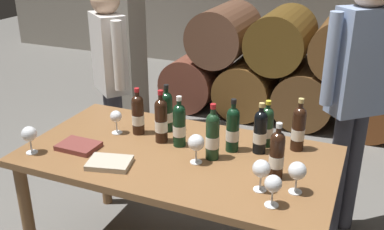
{
  "coord_description": "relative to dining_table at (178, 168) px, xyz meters",
  "views": [
    {
      "loc": [
        0.92,
        -1.96,
        1.9
      ],
      "look_at": [
        0.0,
        0.2,
        0.91
      ],
      "focal_mm": 41.51,
      "sensor_mm": 36.0,
      "label": 1
    }
  ],
  "objects": [
    {
      "name": "wine_glass_2",
      "position": [
        0.13,
        -0.06,
        0.2
      ],
      "size": [
        0.09,
        0.09,
        0.16
      ],
      "color": "white",
      "rests_on": "dining_table"
    },
    {
      "name": "wine_bottle_8",
      "position": [
        0.42,
        0.28,
        0.21
      ],
      "size": [
        0.07,
        0.07,
        0.27
      ],
      "color": "#19381E",
      "rests_on": "dining_table"
    },
    {
      "name": "wine_bottle_9",
      "position": [
        0.26,
        0.15,
        0.22
      ],
      "size": [
        0.07,
        0.07,
        0.3
      ],
      "color": "black",
      "rests_on": "dining_table"
    },
    {
      "name": "leather_ledger",
      "position": [
        -0.27,
        -0.26,
        0.11
      ],
      "size": [
        0.25,
        0.21,
        0.03
      ],
      "primitive_type": "cube",
      "rotation": [
        0.0,
        0.0,
        0.25
      ],
      "color": "#B2A893",
      "rests_on": "dining_table"
    },
    {
      "name": "wine_glass_1",
      "position": [
        0.59,
        -0.29,
        0.2
      ],
      "size": [
        0.08,
        0.08,
        0.15
      ],
      "color": "white",
      "rests_on": "dining_table"
    },
    {
      "name": "wine_bottle_6",
      "position": [
        0.59,
        0.3,
        0.22
      ],
      "size": [
        0.07,
        0.07,
        0.3
      ],
      "color": "black",
      "rests_on": "dining_table"
    },
    {
      "name": "dining_table",
      "position": [
        0.0,
        0.0,
        0.0
      ],
      "size": [
        1.7,
        0.9,
        0.76
      ],
      "color": "brown",
      "rests_on": "ground_plane"
    },
    {
      "name": "sommelier_presenting",
      "position": [
        0.85,
        0.75,
        0.37
      ],
      "size": [
        0.39,
        0.35,
        1.72
      ],
      "color": "#383842",
      "rests_on": "ground_plane"
    },
    {
      "name": "wine_glass_3",
      "position": [
        -0.74,
        -0.31,
        0.2
      ],
      "size": [
        0.08,
        0.08,
        0.16
      ],
      "color": "white",
      "rests_on": "dining_table"
    },
    {
      "name": "barrel_stack",
      "position": [
        -0.0,
        2.6,
        -0.13
      ],
      "size": [
        2.49,
        0.9,
        1.15
      ],
      "color": "brown",
      "rests_on": "ground_plane"
    },
    {
      "name": "taster_seated_left",
      "position": [
        -0.88,
        0.72,
        0.25
      ],
      "size": [
        0.4,
        0.34,
        1.54
      ],
      "color": "#383842",
      "rests_on": "ground_plane"
    },
    {
      "name": "wine_glass_5",
      "position": [
        0.67,
        -0.14,
        0.2
      ],
      "size": [
        0.08,
        0.08,
        0.16
      ],
      "color": "white",
      "rests_on": "dining_table"
    },
    {
      "name": "wine_bottle_0",
      "position": [
        0.41,
        0.19,
        0.22
      ],
      "size": [
        0.07,
        0.07,
        0.29
      ],
      "color": "black",
      "rests_on": "dining_table"
    },
    {
      "name": "wine_bottle_5",
      "position": [
        0.19,
        0.02,
        0.23
      ],
      "size": [
        0.07,
        0.07,
        0.31
      ],
      "color": "#19381E",
      "rests_on": "dining_table"
    },
    {
      "name": "wine_glass_0",
      "position": [
        0.51,
        -0.19,
        0.2
      ],
      "size": [
        0.08,
        0.08,
        0.16
      ],
      "color": "white",
      "rests_on": "dining_table"
    },
    {
      "name": "wine_bottle_1",
      "position": [
        -0.32,
        0.14,
        0.22
      ],
      "size": [
        0.07,
        0.07,
        0.29
      ],
      "color": "black",
      "rests_on": "dining_table"
    },
    {
      "name": "wine_bottle_7",
      "position": [
        -0.15,
        0.1,
        0.23
      ],
      "size": [
        0.07,
        0.07,
        0.31
      ],
      "color": "black",
      "rests_on": "dining_table"
    },
    {
      "name": "wine_glass_4",
      "position": [
        -0.45,
        0.09,
        0.19
      ],
      "size": [
        0.07,
        0.07,
        0.14
      ],
      "color": "white",
      "rests_on": "dining_table"
    },
    {
      "name": "tasting_notebook",
      "position": [
        -0.54,
        -0.16,
        0.11
      ],
      "size": [
        0.22,
        0.16,
        0.03
      ],
      "primitive_type": "cube",
      "rotation": [
        0.0,
        0.0,
        -0.01
      ],
      "color": "brown",
      "rests_on": "dining_table"
    },
    {
      "name": "wine_bottle_4",
      "position": [
        -0.03,
        0.09,
        0.22
      ],
      "size": [
        0.07,
        0.07,
        0.3
      ],
      "color": "black",
      "rests_on": "dining_table"
    },
    {
      "name": "wine_bottle_2",
      "position": [
        0.55,
        -0.04,
        0.22
      ],
      "size": [
        0.07,
        0.07,
        0.29
      ],
      "color": "black",
      "rests_on": "dining_table"
    },
    {
      "name": "wine_bottle_3",
      "position": [
        -0.19,
        0.25,
        0.22
      ],
      "size": [
        0.07,
        0.07,
        0.29
      ],
      "color": "black",
      "rests_on": "dining_table"
    }
  ]
}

